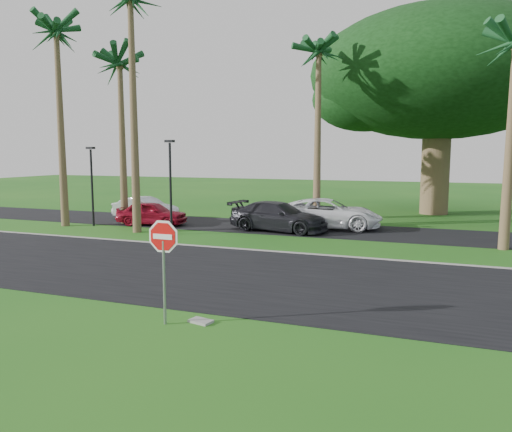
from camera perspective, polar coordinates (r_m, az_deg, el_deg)
The scene contains 17 objects.
ground at distance 14.99m, azimuth -6.04°, elevation -8.37°, with size 120.00×120.00×0.00m, color #185515.
road at distance 16.74m, azimuth -2.96°, elevation -6.64°, with size 120.00×8.00×0.02m, color black.
parking_strip at distance 26.51m, azimuth 6.13°, elevation -1.50°, with size 120.00×5.00×0.02m, color black.
curb at distance 20.42m, azimuth 1.59°, elevation -4.03°, with size 120.00×0.12×0.06m, color gray.
stop_sign_near at distance 11.79m, azimuth -10.52°, elevation -3.88°, with size 1.05×0.07×2.62m.
palm_left_far at distance 29.95m, azimuth -21.85°, elevation 18.52°, with size 5.00×5.00×11.50m.
palm_left_mid at distance 29.69m, azimuth -15.29°, elevation 16.02°, with size 5.00×5.00×10.00m.
palm_left_near at distance 26.79m, azimuth -14.17°, elevation 22.35°, with size 5.00×5.00×12.50m.
palm_center at distance 28.14m, azimuth 7.20°, elevation 17.72°, with size 5.00×5.00×10.50m.
canopy_tree at distance 35.24m, azimuth 20.24°, elevation 14.85°, with size 16.50×16.50×13.12m.
streetlight_left at distance 28.77m, azimuth -18.25°, elevation 3.84°, with size 0.45×0.25×4.34m.
streetlight_right at distance 24.81m, azimuth -9.75°, elevation 3.97°, with size 0.45×0.25×4.64m.
car_silver at distance 30.57m, azimuth -12.51°, elevation 0.80°, with size 1.44×4.13×1.36m, color #BABCC2.
car_red at distance 28.33m, azimuth -11.82°, elevation 0.28°, with size 1.57×3.90×1.33m, color maroon.
car_dark at distance 25.64m, azimuth 2.59°, elevation -0.10°, with size 2.10×5.16×1.50m, color black.
car_minivan at distance 26.79m, azimuth 8.19°, elevation 0.24°, with size 2.63×5.70×1.58m, color white.
utility_slab at distance 12.23m, azimuth -6.32°, elevation -11.86°, with size 0.55×0.35×0.06m, color gray.
Camera 1 is at (6.50, -12.89, 4.02)m, focal length 35.00 mm.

